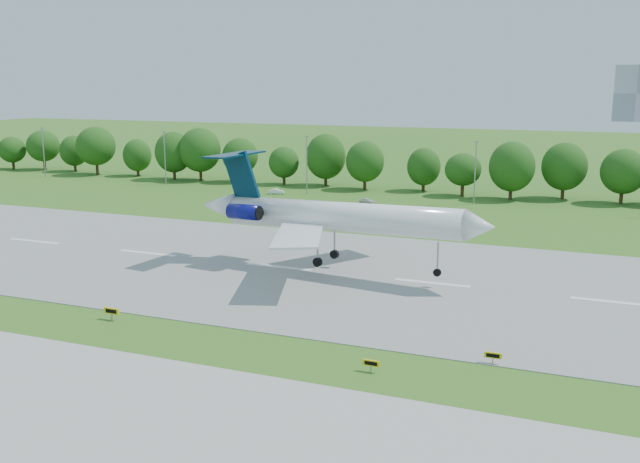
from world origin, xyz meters
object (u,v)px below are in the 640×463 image
(airliner, at_px, (327,215))
(service_vehicle_b, at_px, (367,201))
(taxi_sign_left, at_px, (112,311))
(service_vehicle_a, at_px, (276,191))

(airliner, distance_m, service_vehicle_b, 51.49)
(taxi_sign_left, bearing_deg, airliner, 63.31)
(airliner, distance_m, taxi_sign_left, 29.01)
(service_vehicle_a, bearing_deg, service_vehicle_b, -117.46)
(taxi_sign_left, height_order, service_vehicle_a, taxi_sign_left)
(service_vehicle_a, height_order, service_vehicle_b, service_vehicle_b)
(service_vehicle_b, bearing_deg, airliner, -158.20)
(airliner, relative_size, service_vehicle_a, 12.01)
(taxi_sign_left, height_order, service_vehicle_b, taxi_sign_left)
(airliner, relative_size, taxi_sign_left, 22.46)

